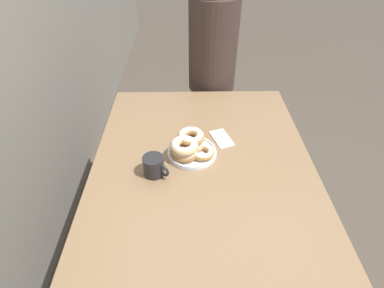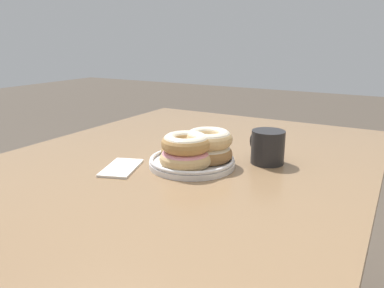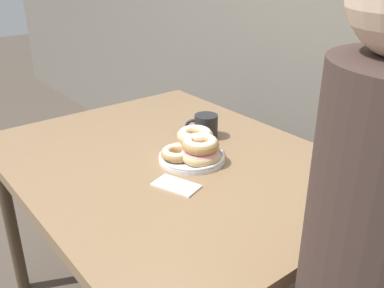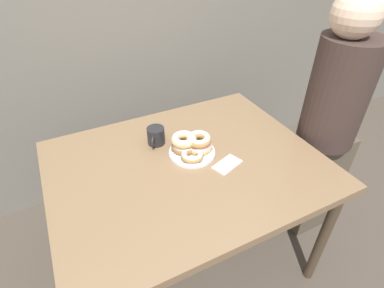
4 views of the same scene
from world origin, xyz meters
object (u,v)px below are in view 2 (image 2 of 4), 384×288
object	(u,v)px
donut_plate	(194,151)
napkin	(121,168)
coffee_mug	(267,146)
dining_table	(186,180)

from	to	relation	value
donut_plate	napkin	world-z (taller)	donut_plate
coffee_mug	napkin	distance (m)	0.39
dining_table	coffee_mug	size ratio (longest dim) A/B	10.98
dining_table	napkin	distance (m)	0.20
dining_table	napkin	size ratio (longest dim) A/B	7.99
dining_table	coffee_mug	world-z (taller)	coffee_mug
donut_plate	napkin	xyz separation A→B (m)	(0.11, -0.15, -0.04)
donut_plate	coffee_mug	xyz separation A→B (m)	(-0.13, 0.15, 0.00)
coffee_mug	dining_table	bearing A→B (deg)	-71.20
donut_plate	napkin	distance (m)	0.19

